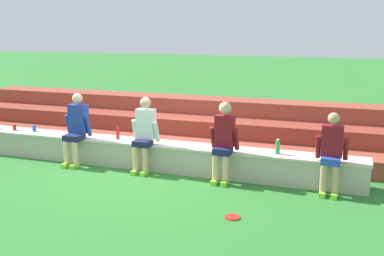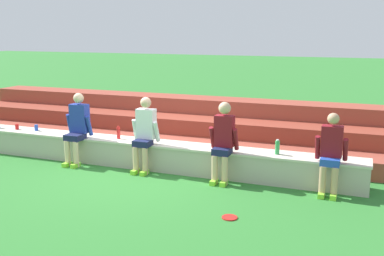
% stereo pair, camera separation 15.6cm
% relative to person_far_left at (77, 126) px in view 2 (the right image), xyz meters
% --- Properties ---
extents(ground_plane, '(80.00, 80.00, 0.00)m').
position_rel_person_far_left_xyz_m(ground_plane, '(1.47, -0.00, -0.77)').
color(ground_plane, '#2D752D').
extents(stone_seating_wall, '(8.26, 0.58, 0.53)m').
position_rel_person_far_left_xyz_m(stone_seating_wall, '(1.47, 0.26, -0.49)').
color(stone_seating_wall, '#B7AF9E').
rests_on(stone_seating_wall, ground).
extents(brick_bleachers, '(11.51, 2.35, 1.06)m').
position_rel_person_far_left_xyz_m(brick_bleachers, '(1.47, 2.30, -0.36)').
color(brick_bleachers, '#984232').
rests_on(brick_bleachers, ground).
extents(person_far_left, '(0.55, 0.59, 1.44)m').
position_rel_person_far_left_xyz_m(person_far_left, '(0.00, 0.00, 0.00)').
color(person_far_left, beige).
rests_on(person_far_left, ground).
extents(person_left_of_center, '(0.54, 0.53, 1.44)m').
position_rel_person_far_left_xyz_m(person_left_of_center, '(1.51, 0.02, 0.00)').
color(person_left_of_center, '#DBAD89').
rests_on(person_left_of_center, ground).
extents(person_center, '(0.52, 0.52, 1.44)m').
position_rel_person_far_left_xyz_m(person_center, '(3.09, -0.04, 0.00)').
color(person_center, '#DBAD89').
rests_on(person_center, ground).
extents(person_right_of_center, '(0.52, 0.49, 1.36)m').
position_rel_person_far_left_xyz_m(person_right_of_center, '(4.94, -0.04, -0.05)').
color(person_right_of_center, tan).
rests_on(person_right_of_center, ground).
extents(water_bottle_mid_left, '(0.08, 0.08, 0.27)m').
position_rel_person_far_left_xyz_m(water_bottle_mid_left, '(4.01, 0.24, -0.12)').
color(water_bottle_mid_left, green).
rests_on(water_bottle_mid_left, stone_seating_wall).
extents(water_bottle_near_right, '(0.07, 0.07, 0.26)m').
position_rel_person_far_left_xyz_m(water_bottle_near_right, '(0.79, 0.27, -0.12)').
color(water_bottle_near_right, red).
rests_on(water_bottle_near_right, stone_seating_wall).
extents(plastic_cup_right_end, '(0.08, 0.08, 0.13)m').
position_rel_person_far_left_xyz_m(plastic_cup_right_end, '(-1.28, 0.30, -0.18)').
color(plastic_cup_right_end, blue).
rests_on(plastic_cup_right_end, stone_seating_wall).
extents(plastic_cup_middle, '(0.08, 0.08, 0.12)m').
position_rel_person_far_left_xyz_m(plastic_cup_middle, '(-1.76, 0.24, -0.19)').
color(plastic_cup_middle, red).
rests_on(plastic_cup_middle, stone_seating_wall).
extents(frisbee, '(0.23, 0.23, 0.02)m').
position_rel_person_far_left_xyz_m(frisbee, '(3.68, -1.60, -0.76)').
color(frisbee, red).
rests_on(frisbee, ground).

